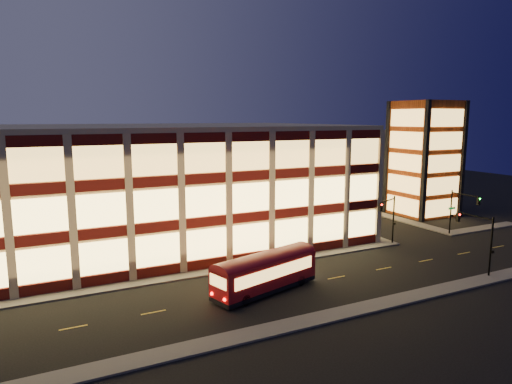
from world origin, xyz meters
TOP-DOWN VIEW (x-y plane):
  - ground at (0.00, 0.00)m, footprint 200.00×200.00m
  - sidewalk_office_south at (-3.00, 1.00)m, footprint 54.00×2.00m
  - sidewalk_office_east at (23.00, 17.00)m, footprint 2.00×30.00m
  - sidewalk_tower_south at (40.00, 1.00)m, footprint 14.00×2.00m
  - sidewalk_tower_west at (34.00, 17.00)m, footprint 2.00×30.00m
  - sidewalk_near at (0.00, -13.00)m, footprint 100.00×2.00m
  - office_building at (-2.91, 16.91)m, footprint 50.45×30.45m
  - stair_tower at (39.95, 11.95)m, footprint 8.60×8.60m
  - traffic_signal_far at (22.21, 0.24)m, footprint 3.79×1.87m
  - traffic_signal_right at (33.50, -0.62)m, footprint 1.20×4.37m
  - traffic_signal_near at (23.50, -11.03)m, footprint 0.32×4.45m
  - trolley_bus at (2.13, -6.01)m, footprint 10.92×5.44m

SIDE VIEW (x-z plane):
  - ground at x=0.00m, z-range 0.00..0.00m
  - sidewalk_office_south at x=-3.00m, z-range 0.00..0.15m
  - sidewalk_office_east at x=23.00m, z-range 0.00..0.15m
  - sidewalk_tower_south at x=40.00m, z-range 0.00..0.15m
  - sidewalk_tower_west at x=34.00m, z-range 0.00..0.15m
  - sidewalk_near at x=0.00m, z-range 0.00..0.15m
  - trolley_bus at x=2.13m, z-range 0.19..3.79m
  - traffic_signal_right at x=33.50m, z-range 1.10..7.10m
  - traffic_signal_far at x=22.21m, z-range 1.11..7.11m
  - traffic_signal_near at x=23.50m, z-range 1.13..7.13m
  - office_building at x=-2.91m, z-range 0.00..14.50m
  - stair_tower at x=39.95m, z-range -0.01..17.99m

